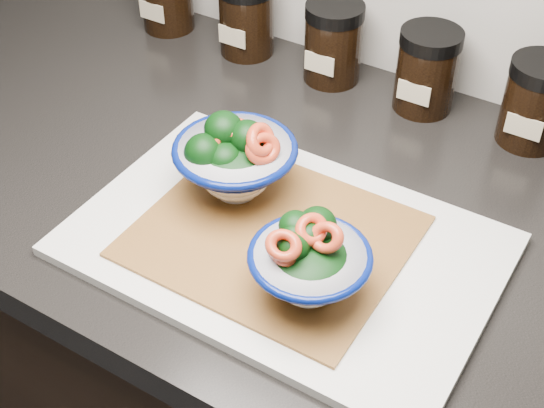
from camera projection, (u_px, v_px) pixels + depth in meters
The scene contains 10 objects.
cabinet at pixel (261, 397), 1.23m from camera, with size 3.43×0.58×0.86m, color black.
countertop at pixel (257, 186), 0.94m from camera, with size 3.50×0.60×0.04m, color black.
cutting_board at pixel (284, 244), 0.82m from camera, with size 0.45×0.30×0.01m, color silver.
bamboo_mat at pixel (272, 236), 0.82m from camera, with size 0.28×0.24×0.00m, color #A16F30.
bowl_left at pixel (234, 159), 0.84m from camera, with size 0.14×0.14×0.11m.
bowl_right at pixel (309, 263), 0.73m from camera, with size 0.12×0.12×0.10m.
spice_jar_b at pixel (246, 17), 1.11m from camera, with size 0.08×0.08×0.11m.
spice_jar_c at pixel (333, 43), 1.05m from camera, with size 0.08×0.08×0.11m.
spice_jar_d at pixel (427, 70), 0.99m from camera, with size 0.08×0.08×0.11m.
spice_jar_e at pixel (536, 102), 0.94m from camera, with size 0.08×0.08×0.11m.
Camera 1 is at (0.39, 0.85, 1.48)m, focal length 50.00 mm.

